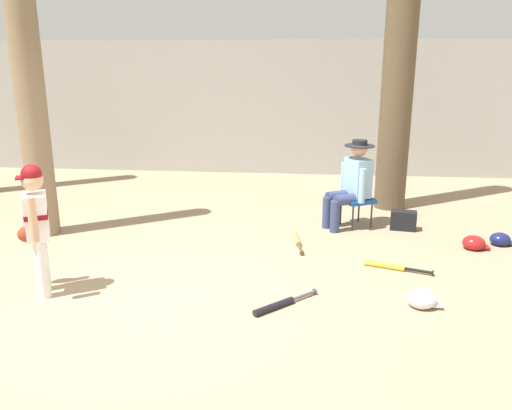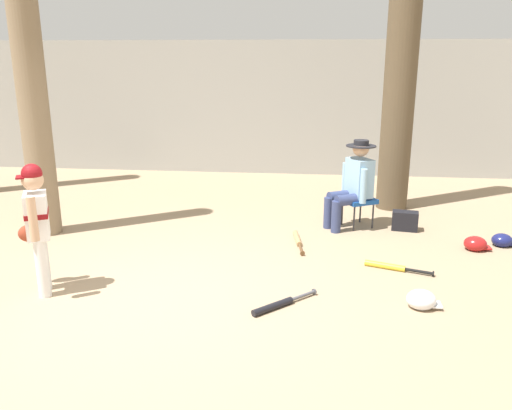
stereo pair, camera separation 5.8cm
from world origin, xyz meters
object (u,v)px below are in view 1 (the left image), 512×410
(young_ballplayer, at_px, (36,222))
(batting_helmet_red, at_px, (474,243))
(tree_behind_spectator, at_px, (400,50))
(tree_near_player, at_px, (28,76))
(batting_helmet_white, at_px, (422,299))
(folding_stool, at_px, (357,201))
(handbag_beside_stool, at_px, (403,220))
(bat_black_composite, at_px, (279,305))
(batting_helmet_navy, at_px, (500,239))
(bat_yellow_trainer, at_px, (390,266))
(bat_wood_tan, at_px, (297,240))
(seated_spectator, at_px, (352,182))

(young_ballplayer, distance_m, batting_helmet_red, 4.96)
(tree_behind_spectator, bearing_deg, tree_near_player, -159.68)
(tree_behind_spectator, bearing_deg, batting_helmet_white, -93.08)
(folding_stool, xyz_separation_m, handbag_beside_stool, (0.63, -0.09, -0.23))
(tree_behind_spectator, relative_size, bat_black_composite, 9.33)
(young_ballplayer, xyz_separation_m, handbag_beside_stool, (3.88, 2.37, -0.61))
(tree_near_player, distance_m, batting_helmet_navy, 6.18)
(tree_near_player, xyz_separation_m, batting_helmet_red, (5.49, -0.06, -1.96))
(folding_stool, distance_m, batting_helmet_navy, 1.85)
(folding_stool, bearing_deg, tree_near_player, -170.19)
(bat_yellow_trainer, xyz_separation_m, bat_black_composite, (-1.17, -1.06, 0.00))
(tree_behind_spectator, height_order, bat_wood_tan, tree_behind_spectator)
(young_ballplayer, height_order, handbag_beside_stool, young_ballplayer)
(seated_spectator, xyz_separation_m, batting_helmet_white, (0.50, -2.35, -0.56))
(bat_wood_tan, bearing_deg, handbag_beside_stool, 24.69)
(folding_stool, bearing_deg, seated_spectator, -150.84)
(tree_behind_spectator, relative_size, folding_stool, 10.17)
(bat_black_composite, bearing_deg, young_ballplayer, 177.72)
(tree_behind_spectator, relative_size, seated_spectator, 4.61)
(bat_wood_tan, height_order, bat_yellow_trainer, same)
(bat_yellow_trainer, distance_m, bat_black_composite, 1.58)
(batting_helmet_navy, bearing_deg, seated_spectator, 163.37)
(tree_near_player, distance_m, tree_behind_spectator, 5.05)
(batting_helmet_navy, xyz_separation_m, batting_helmet_white, (-1.31, -1.81, 0.01))
(young_ballplayer, height_order, batting_helmet_navy, young_ballplayer)
(tree_near_player, height_order, handbag_beside_stool, tree_near_player)
(bat_black_composite, relative_size, batting_helmet_red, 1.87)
(bat_black_composite, bearing_deg, bat_yellow_trainer, 42.03)
(tree_near_player, relative_size, folding_stool, 8.62)
(tree_behind_spectator, xyz_separation_m, bat_yellow_trainer, (-0.35, -2.54, -2.32))
(bat_yellow_trainer, bearing_deg, batting_helmet_navy, 31.68)
(seated_spectator, relative_size, bat_wood_tan, 1.57)
(batting_helmet_navy, bearing_deg, tree_behind_spectator, 124.72)
(seated_spectator, height_order, handbag_beside_stool, seated_spectator)
(batting_helmet_navy, bearing_deg, young_ballplayer, -159.41)
(young_ballplayer, xyz_separation_m, batting_helmet_white, (3.67, 0.06, -0.66))
(bat_yellow_trainer, xyz_separation_m, batting_helmet_red, (1.11, 0.73, 0.05))
(folding_stool, xyz_separation_m, seated_spectator, (-0.09, -0.05, 0.28))
(bat_black_composite, bearing_deg, tree_near_player, 150.13)
(handbag_beside_stool, bearing_deg, tree_behind_spectator, 91.32)
(folding_stool, relative_size, bat_wood_tan, 0.71)
(tree_near_player, relative_size, batting_helmet_red, 14.76)
(seated_spectator, height_order, bat_yellow_trainer, seated_spectator)
(folding_stool, bearing_deg, bat_yellow_trainer, -80.39)
(seated_spectator, bearing_deg, bat_wood_tan, -135.39)
(tree_near_player, bearing_deg, batting_helmet_white, -20.36)
(tree_near_player, relative_size, young_ballplayer, 3.60)
(bat_yellow_trainer, bearing_deg, bat_black_composite, -137.97)
(seated_spectator, relative_size, handbag_beside_stool, 3.53)
(tree_near_player, distance_m, bat_yellow_trainer, 4.88)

